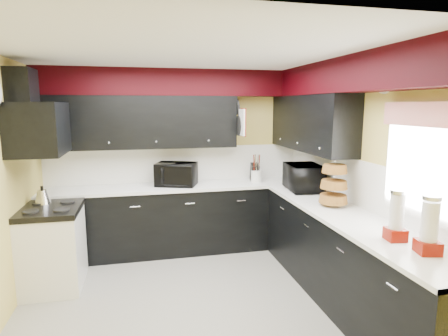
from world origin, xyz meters
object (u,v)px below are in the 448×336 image
toaster_oven (176,174)px  knife_block (255,172)px  utensil_crock (256,176)px  kettle (43,197)px  microwave (304,177)px

toaster_oven → knife_block: bearing=23.4°
utensil_crock → knife_block: size_ratio=0.67×
knife_block → kettle: (-2.72, -0.62, -0.07)m
toaster_oven → kettle: toaster_oven is taller
knife_block → microwave: bearing=-51.6°
toaster_oven → knife_block: size_ratio=2.15×
toaster_oven → kettle: 1.67m
microwave → knife_block: bearing=37.6°
toaster_oven → microwave: 1.71m
toaster_oven → microwave: microwave is taller
utensil_crock → kettle: utensil_crock is taller
microwave → utensil_crock: 0.77m
toaster_oven → kettle: (-1.57, -0.55, -0.10)m
utensil_crock → knife_block: bearing=90.0°
microwave → utensil_crock: bearing=41.1°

